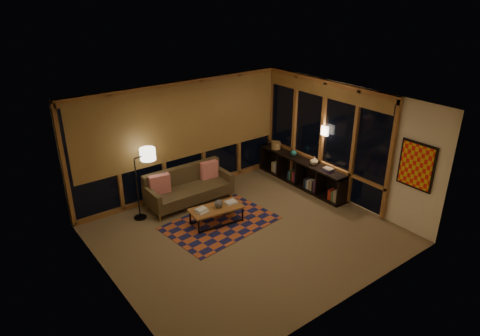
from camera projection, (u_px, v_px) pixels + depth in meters
floor at (247, 234)px, 8.71m from camera, size 5.50×5.00×0.01m
ceiling at (248, 105)px, 7.61m from camera, size 5.50×5.00×0.01m
walls at (247, 174)px, 8.16m from camera, size 5.51×5.01×2.70m
window_wall_back at (183, 139)px, 9.93m from camera, size 5.30×0.16×2.60m
window_wall_right at (321, 137)px, 10.07m from camera, size 0.16×3.70×2.60m
wall_art at (416, 166)px, 8.26m from camera, size 0.06×0.74×0.94m
wall_sconce at (325, 131)px, 9.85m from camera, size 0.12×0.18×0.22m
sofa at (189, 187)px, 9.76m from camera, size 1.97×0.81×0.80m
pillow_left at (160, 184)px, 9.41m from camera, size 0.48×0.23×0.46m
pillow_right at (209, 170)px, 10.14m from camera, size 0.44×0.18×0.43m
area_rug at (221, 223)px, 9.08m from camera, size 2.41×1.74×0.01m
coffee_table at (217, 215)px, 9.02m from camera, size 1.17×0.65×0.37m
book_stack_a at (202, 210)px, 8.77m from camera, size 0.25×0.22×0.07m
book_stack_b at (231, 203)px, 9.10m from camera, size 0.22×0.17×0.04m
ceramic_pot at (219, 204)px, 8.92m from camera, size 0.23×0.23×0.18m
floor_lamp at (137, 186)px, 8.99m from camera, size 0.57×0.44×1.52m
bookshelf at (301, 172)px, 10.67m from camera, size 0.40×2.74×0.69m
basket at (276, 145)px, 11.17m from camera, size 0.25×0.25×0.18m
teal_bowl at (294, 153)px, 10.71m from camera, size 0.18×0.18×0.16m
vase at (314, 161)px, 10.19m from camera, size 0.25×0.25×0.21m
shelf_book_stack at (328, 169)px, 9.89m from camera, size 0.24×0.29×0.07m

